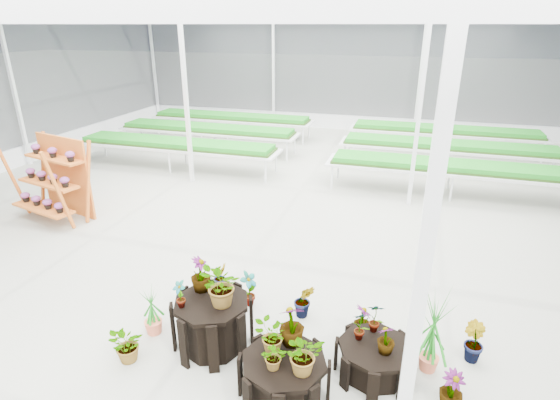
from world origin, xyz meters
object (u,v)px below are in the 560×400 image
(plinth_mid, at_px, (284,378))
(plinth_low, at_px, (374,359))
(plinth_tall, at_px, (213,323))
(shelf_rack, at_px, (50,180))

(plinth_mid, bearing_deg, plinth_low, 34.99)
(plinth_tall, xyz_separation_m, plinth_low, (2.20, 0.10, -0.15))
(plinth_low, xyz_separation_m, shelf_rack, (-7.52, 2.82, 0.71))
(plinth_low, bearing_deg, plinth_mid, -145.01)
(plinth_tall, xyz_separation_m, shelf_rack, (-5.32, 2.92, 0.57))
(plinth_tall, relative_size, plinth_low, 1.10)
(plinth_low, bearing_deg, plinth_tall, -177.40)
(plinth_tall, xyz_separation_m, plinth_mid, (1.20, -0.60, -0.09))
(plinth_tall, relative_size, shelf_rack, 0.57)
(plinth_tall, height_order, shelf_rack, shelf_rack)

